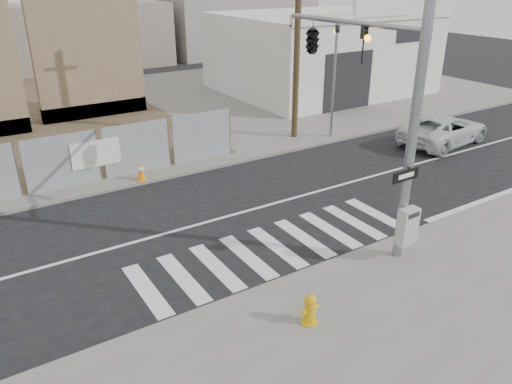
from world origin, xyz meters
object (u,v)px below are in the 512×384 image
auto_shop (320,52)px  traffic_cone_d (141,172)px  suv (444,130)px  fire_hydrant (310,309)px  signal_pole (343,71)px

auto_shop → traffic_cone_d: 18.01m
traffic_cone_d → suv: bearing=-12.5°
auto_shop → fire_hydrant: (-15.39, -18.79, -2.05)m
auto_shop → traffic_cone_d: (-15.60, -8.75, -2.08)m
fire_hydrant → traffic_cone_d: fire_hydrant is taller
signal_pole → suv: size_ratio=1.44×
signal_pole → fire_hydrant: (-3.89, -3.77, -4.29)m
signal_pole → auto_shop: signal_pole is taller
suv → traffic_cone_d: 13.85m
auto_shop → traffic_cone_d: auto_shop is taller
fire_hydrant → suv: 15.05m
signal_pole → auto_shop: 19.04m
auto_shop → suv: (-2.08, -11.75, -1.86)m
traffic_cone_d → auto_shop: bearing=29.3°
suv → traffic_cone_d: suv is taller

